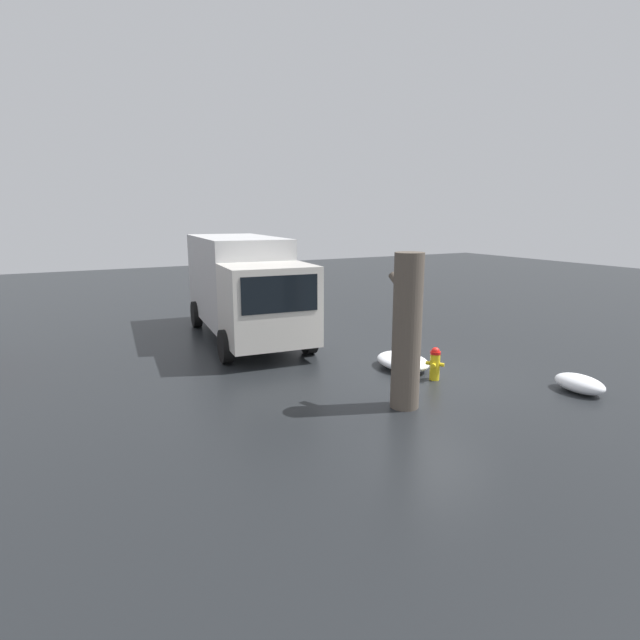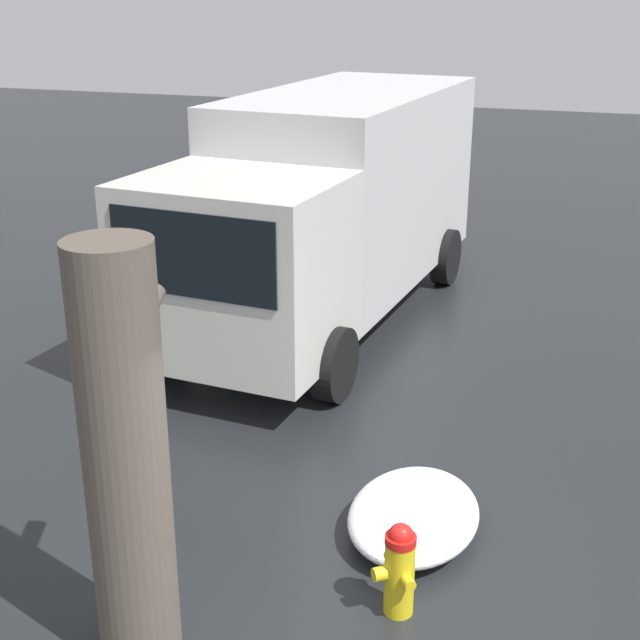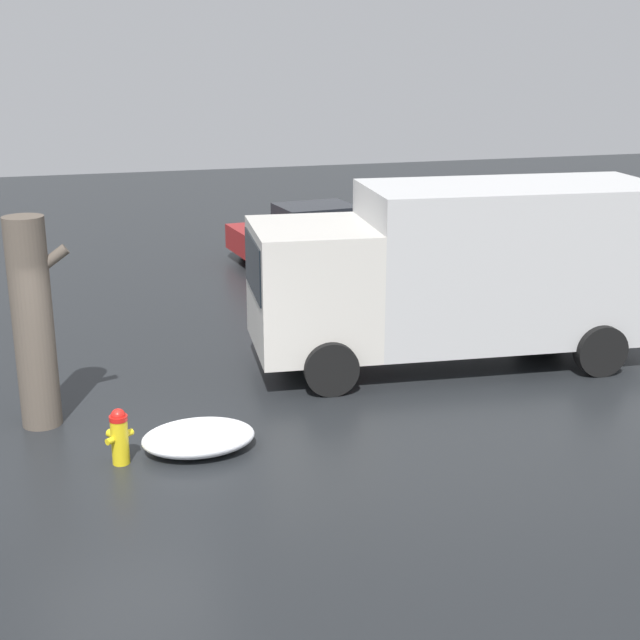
{
  "view_description": "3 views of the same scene",
  "coord_description": "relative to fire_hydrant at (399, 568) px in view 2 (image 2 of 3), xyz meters",
  "views": [
    {
      "loc": [
        -8.77,
        7.76,
        3.87
      ],
      "look_at": [
        2.33,
        1.86,
        1.21
      ],
      "focal_mm": 28.0,
      "sensor_mm": 36.0,
      "label": 1
    },
    {
      "loc": [
        -5.64,
        -1.21,
        4.65
      ],
      "look_at": [
        2.47,
        1.46,
        1.39
      ],
      "focal_mm": 50.0,
      "sensor_mm": 36.0,
      "label": 2
    },
    {
      "loc": [
        -0.48,
        -11.35,
        5.43
      ],
      "look_at": [
        3.23,
        1.39,
        1.36
      ],
      "focal_mm": 50.0,
      "sensor_mm": 36.0,
      "label": 3
    }
  ],
  "objects": [
    {
      "name": "delivery_truck",
      "position": [
        6.2,
        2.55,
        1.3
      ],
      "size": [
        7.29,
        3.15,
        3.17
      ],
      "rotation": [
        0.0,
        0.0,
        1.48
      ],
      "color": "beige",
      "rests_on": "ground_plane"
    },
    {
      "name": "ground_plane",
      "position": [
        0.0,
        -0.0,
        -0.41
      ],
      "size": [
        60.0,
        60.0,
        0.0
      ],
      "primitive_type": "plane",
      "color": "black"
    },
    {
      "name": "snow_pile_curbside",
      "position": [
        1.09,
        0.12,
        -0.22
      ],
      "size": [
        1.59,
        1.15,
        0.38
      ],
      "color": "white",
      "rests_on": "ground_plane"
    },
    {
      "name": "tree_trunk",
      "position": [
        -1.03,
        1.68,
        1.18
      ],
      "size": [
        0.89,
        0.59,
        3.16
      ],
      "color": "brown",
      "rests_on": "ground_plane"
    },
    {
      "name": "fire_hydrant",
      "position": [
        0.0,
        0.0,
        0.0
      ],
      "size": [
        0.4,
        0.37,
        0.8
      ],
      "rotation": [
        0.0,
        0.0,
        2.21
      ],
      "color": "yellow",
      "rests_on": "ground_plane"
    }
  ]
}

